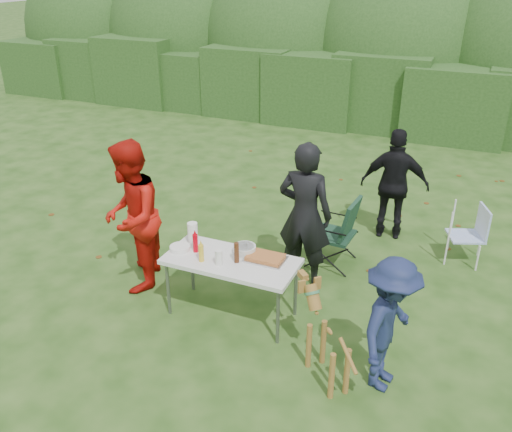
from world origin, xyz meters
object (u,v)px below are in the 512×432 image
at_px(person_cook, 305,215).
at_px(camping_chair, 333,231).
at_px(person_black_puffy, 395,185).
at_px(lawn_chair, 466,234).
at_px(beer_bottle, 237,253).
at_px(paper_towel_roll, 193,233).
at_px(folding_table, 231,263).
at_px(person_red_jacket, 131,217).
at_px(child, 390,325).
at_px(mustard_bottle, 201,253).
at_px(ketchup_bottle, 195,243).
at_px(dog, 328,343).

height_order(person_cook, camping_chair, person_cook).
relative_size(person_black_puffy, lawn_chair, 2.04).
bearing_deg(lawn_chair, camping_chair, 4.78).
distance_m(beer_bottle, paper_towel_roll, 0.69).
xyz_separation_m(lawn_chair, paper_towel_roll, (-2.95, -2.23, 0.47)).
distance_m(person_black_puffy, camping_chair, 1.31).
relative_size(folding_table, camping_chair, 1.52).
xyz_separation_m(person_red_jacket, child, (3.25, -0.55, -0.25)).
bearing_deg(mustard_bottle, ketchup_bottle, 135.36).
distance_m(person_cook, person_red_jacket, 2.12).
height_order(folding_table, person_black_puffy, person_black_puffy).
relative_size(ketchup_bottle, paper_towel_roll, 0.85).
height_order(child, dog, child).
bearing_deg(lawn_chair, dog, 49.89).
height_order(mustard_bottle, ketchup_bottle, ketchup_bottle).
bearing_deg(paper_towel_roll, dog, -22.23).
relative_size(person_red_jacket, child, 1.36).
bearing_deg(camping_chair, person_red_jacket, 39.02).
bearing_deg(mustard_bottle, beer_bottle, 19.65).
relative_size(person_cook, mustard_bottle, 9.37).
height_order(person_red_jacket, dog, person_red_jacket).
xyz_separation_m(beer_bottle, paper_towel_roll, (-0.66, 0.20, 0.01)).
bearing_deg(mustard_bottle, child, -7.52).
distance_m(folding_table, person_cook, 1.18).
relative_size(person_red_jacket, mustard_bottle, 9.50).
bearing_deg(person_black_puffy, ketchup_bottle, 50.67).
xyz_separation_m(folding_table, ketchup_bottle, (-0.45, -0.00, 0.16)).
xyz_separation_m(person_cook, ketchup_bottle, (-0.96, -1.03, -0.09)).
bearing_deg(person_red_jacket, camping_chair, 101.65).
distance_m(camping_chair, lawn_chair, 1.83).
height_order(ketchup_bottle, beer_bottle, beer_bottle).
bearing_deg(dog, ketchup_bottle, 25.68).
bearing_deg(folding_table, dog, -24.65).
distance_m(lawn_chair, paper_towel_roll, 3.73).
distance_m(person_cook, child, 2.01).
relative_size(dog, beer_bottle, 3.92).
xyz_separation_m(ketchup_bottle, paper_towel_roll, (-0.13, 0.17, 0.02)).
distance_m(camping_chair, beer_bottle, 1.79).
distance_m(lawn_chair, ketchup_bottle, 3.73).
distance_m(folding_table, ketchup_bottle, 0.48).
height_order(mustard_bottle, paper_towel_roll, paper_towel_roll).
xyz_separation_m(person_cook, beer_bottle, (-0.43, -1.06, -0.08)).
distance_m(dog, beer_bottle, 1.44).
bearing_deg(ketchup_bottle, dog, -18.91).
xyz_separation_m(folding_table, child, (1.86, -0.44, 0.01)).
bearing_deg(paper_towel_roll, person_black_puffy, 53.70).
distance_m(person_black_puffy, ketchup_bottle, 3.25).
relative_size(folding_table, ketchup_bottle, 6.82).
distance_m(person_cook, camping_chair, 0.76).
bearing_deg(dog, paper_towel_roll, 22.36).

